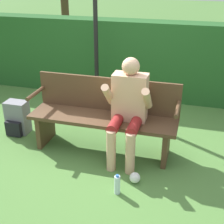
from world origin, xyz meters
TOP-DOWN VIEW (x-y plane):
  - ground_plane at (0.00, 0.00)m, footprint 40.00×40.00m
  - hedge_back at (0.00, 2.01)m, footprint 12.00×0.44m
  - park_bench at (0.00, 0.07)m, footprint 1.86×0.49m
  - person_seated at (0.33, -0.05)m, footprint 0.55×0.60m
  - backpack at (-1.32, 0.13)m, footprint 0.31×0.27m
  - water_bottle at (0.40, -0.78)m, footprint 0.06×0.06m
  - signpost at (-0.55, 1.41)m, footprint 0.37×0.09m
  - litter_crumple at (0.54, -0.55)m, footprint 0.12×0.12m

SIDE VIEW (x-z plane):
  - ground_plane at x=0.00m, z-range 0.00..0.00m
  - litter_crumple at x=0.54m, z-range 0.00..0.12m
  - water_bottle at x=0.40m, z-range -0.01..0.23m
  - backpack at x=-1.32m, z-range -0.01..0.46m
  - park_bench at x=0.00m, z-range 0.02..0.94m
  - hedge_back at x=0.00m, z-range 0.00..1.35m
  - person_seated at x=0.33m, z-range 0.08..1.33m
  - signpost at x=-0.55m, z-range 0.18..2.58m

